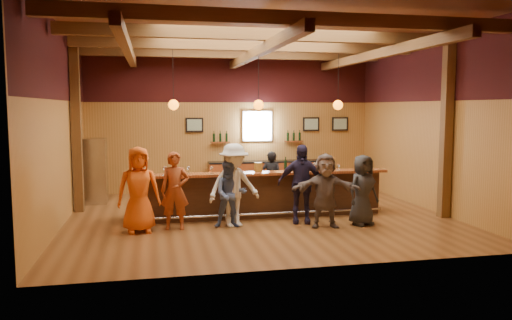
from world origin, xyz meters
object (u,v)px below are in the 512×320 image
object	(u,v)px
customer_denim	(230,194)
bar_counter	(258,194)
bartender	(271,180)
ice_bucket	(258,167)
customer_dark	(363,190)
back_bar_cabinet	(271,175)
stainless_fridge	(94,171)
customer_redvest	(175,191)
customer_brown	(325,191)
bottle_a	(285,165)
customer_orange	(139,190)
customer_navy	(301,184)
customer_white	(234,185)

from	to	relation	value
customer_denim	bar_counter	bearing A→B (deg)	56.07
bartender	ice_bucket	size ratio (longest dim) A/B	7.04
customer_dark	bartender	distance (m)	2.73
back_bar_cabinet	customer_denim	world-z (taller)	customer_denim
stainless_fridge	customer_redvest	world-z (taller)	stainless_fridge
bar_counter	customer_denim	bearing A→B (deg)	-127.51
customer_redvest	customer_brown	size ratio (longest dim) A/B	1.03
customer_redvest	bottle_a	size ratio (longest dim) A/B	5.04
customer_redvest	customer_denim	bearing A→B (deg)	3.19
customer_orange	customer_redvest	distance (m)	0.77
customer_brown	bartender	size ratio (longest dim) A/B	1.09
bar_counter	customer_dark	world-z (taller)	customer_dark
customer_orange	bottle_a	world-z (taller)	customer_orange
customer_navy	customer_dark	size ratio (longest dim) A/B	1.14
customer_white	customer_dark	world-z (taller)	customer_white
customer_redvest	customer_dark	world-z (taller)	customer_redvest
bar_counter	customer_navy	size ratio (longest dim) A/B	3.49
customer_brown	customer_navy	bearing A→B (deg)	138.03
bar_counter	bottle_a	xyz separation A→B (m)	(0.65, -0.17, 0.72)
customer_white	customer_orange	bearing A→B (deg)	166.64
bottle_a	stainless_fridge	bearing A→B (deg)	151.21
customer_denim	customer_white	bearing A→B (deg)	41.40
bar_counter	customer_dark	xyz separation A→B (m)	(2.10, -1.47, 0.27)
customer_denim	customer_white	size ratio (longest dim) A/B	0.81
bar_counter	customer_brown	distance (m)	1.96
customer_denim	customer_navy	bearing A→B (deg)	7.65
customer_navy	customer_dark	xyz separation A→B (m)	(1.31, -0.48, -0.11)
customer_brown	customer_denim	bearing A→B (deg)	179.32
bar_counter	customer_redvest	world-z (taller)	customer_redvest
bar_counter	customer_brown	world-z (taller)	customer_brown
stainless_fridge	customer_white	size ratio (longest dim) A/B	0.97
bar_counter	customer_brown	size ratio (longest dim) A/B	3.84
customer_brown	customer_orange	bearing A→B (deg)	-174.97
customer_redvest	customer_orange	bearing A→B (deg)	-163.43
bottle_a	customer_navy	bearing A→B (deg)	-80.32
customer_white	bartender	distance (m)	2.23
customer_dark	customer_orange	bearing A→B (deg)	158.37
bottle_a	customer_dark	bearing A→B (deg)	-42.02
back_bar_cabinet	customer_navy	bearing A→B (deg)	-94.90
customer_orange	bottle_a	size ratio (longest dim) A/B	5.43
stainless_fridge	customer_orange	xyz separation A→B (m)	(1.30, -3.58, 0.01)
bar_counter	ice_bucket	size ratio (longest dim) A/B	29.40
customer_dark	bottle_a	world-z (taller)	customer_dark
back_bar_cabinet	stainless_fridge	size ratio (longest dim) A/B	2.22
customer_dark	bartender	bearing A→B (deg)	107.43
customer_brown	ice_bucket	distance (m)	1.84
bottle_a	customer_white	bearing A→B (deg)	-148.28
customer_navy	customer_dark	bearing A→B (deg)	-6.01
customer_orange	customer_dark	bearing A→B (deg)	-10.41
bar_counter	customer_navy	world-z (taller)	customer_navy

